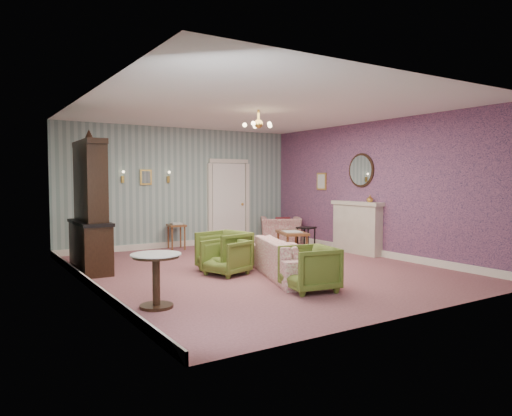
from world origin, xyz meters
TOP-DOWN VIEW (x-y plane):
  - floor at (0.00, 0.00)m, footprint 7.00×7.00m
  - ceiling at (0.00, 0.00)m, footprint 7.00×7.00m
  - wall_back at (0.00, 3.50)m, footprint 6.00×0.00m
  - wall_front at (0.00, -3.50)m, footprint 6.00×0.00m
  - wall_left at (-3.00, 0.00)m, footprint 0.00×7.00m
  - wall_right at (3.00, 0.00)m, footprint 0.00×7.00m
  - wall_right_floral at (2.98, 0.00)m, footprint 0.00×7.00m
  - door at (1.30, 3.46)m, footprint 1.12×0.12m
  - olive_chair_a at (-0.29, -1.84)m, footprint 0.78×0.82m
  - olive_chair_b at (-0.75, -0.14)m, footprint 0.80×0.82m
  - olive_chair_c at (-0.60, 0.21)m, footprint 0.87×0.91m
  - sofa_chintz at (0.09, -0.88)m, footprint 1.30×2.27m
  - wingback_chair at (2.50, 2.81)m, footprint 1.21×1.09m
  - dresser at (-2.65, 1.47)m, footprint 0.54×1.50m
  - fireplace at (2.86, 0.40)m, footprint 0.30×1.40m
  - mantel_vase at (2.84, 0.00)m, footprint 0.15×0.15m
  - oval_mirror at (2.96, 0.40)m, footprint 0.04×0.76m
  - framed_print at (2.97, 1.75)m, footprint 0.04×0.34m
  - coffee_table at (1.64, 1.18)m, footprint 0.84×1.09m
  - side_table_black at (2.24, 1.43)m, footprint 0.46×0.46m
  - pedestal_table at (-2.52, -1.50)m, footprint 0.66×0.66m
  - nesting_table at (-0.29, 3.15)m, footprint 0.45×0.54m
  - gilt_mirror_back at (-0.90, 3.46)m, footprint 0.28×0.06m
  - sconce_left at (-1.45, 3.44)m, footprint 0.16×0.12m
  - sconce_right at (-0.35, 3.44)m, footprint 0.16×0.12m
  - chandelier at (0.00, 0.00)m, footprint 0.56×0.56m
  - burgundy_cushion at (2.45, 2.66)m, footprint 0.41×0.28m

SIDE VIEW (x-z plane):
  - floor at x=0.00m, z-range 0.00..0.00m
  - coffee_table at x=1.64m, z-range 0.00..0.49m
  - side_table_black at x=2.24m, z-range 0.00..0.54m
  - nesting_table at x=-0.29m, z-range 0.00..0.64m
  - olive_chair_b at x=-0.75m, z-range 0.00..0.67m
  - pedestal_table at x=-2.52m, z-range 0.00..0.71m
  - olive_chair_a at x=-0.29m, z-range 0.00..0.74m
  - olive_chair_c at x=-0.60m, z-range 0.00..0.79m
  - sofa_chintz at x=0.09m, z-range 0.00..0.85m
  - wingback_chair at x=2.50m, z-range 0.00..0.89m
  - burgundy_cushion at x=2.45m, z-range 0.28..0.68m
  - fireplace at x=2.86m, z-range 0.00..1.16m
  - door at x=1.30m, z-range 0.00..2.16m
  - mantel_vase at x=2.84m, z-range 1.16..1.31m
  - dresser at x=-2.65m, z-range 0.00..2.48m
  - wall_back at x=0.00m, z-range -1.55..4.45m
  - wall_front at x=0.00m, z-range -1.55..4.45m
  - wall_left at x=-3.00m, z-range -2.05..4.95m
  - wall_right at x=3.00m, z-range -2.05..4.95m
  - wall_right_floral at x=2.98m, z-range -2.05..4.95m
  - framed_print at x=2.97m, z-range 1.39..1.81m
  - gilt_mirror_back at x=-0.90m, z-range 1.52..1.88m
  - sconce_left at x=-1.45m, z-range 1.55..1.85m
  - sconce_right at x=-0.35m, z-range 1.55..1.85m
  - oval_mirror at x=2.96m, z-range 1.43..2.27m
  - chandelier at x=0.00m, z-range 2.45..2.81m
  - ceiling at x=0.00m, z-range 2.90..2.90m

